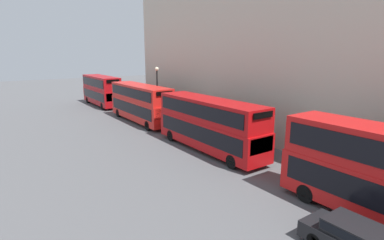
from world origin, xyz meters
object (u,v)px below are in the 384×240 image
at_px(bus_third_in_queue, 140,102).
at_px(pedestrian, 138,106).
at_px(bus_trailing, 101,89).
at_px(bus_second_in_queue, 209,122).

relative_size(bus_third_in_queue, pedestrian, 6.26).
xyz_separation_m(bus_third_in_queue, bus_trailing, (0.00, 13.62, 0.08)).
relative_size(bus_third_in_queue, bus_trailing, 1.09).
distance_m(bus_second_in_queue, pedestrian, 18.73).
distance_m(bus_third_in_queue, pedestrian, 6.38).
bearing_deg(pedestrian, bus_third_in_queue, -111.87).
bearing_deg(bus_second_in_queue, pedestrian, 82.90).
xyz_separation_m(bus_second_in_queue, bus_third_in_queue, (0.00, 12.77, 0.01)).
height_order(bus_second_in_queue, pedestrian, bus_second_in_queue).
height_order(bus_third_in_queue, bus_trailing, bus_trailing).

